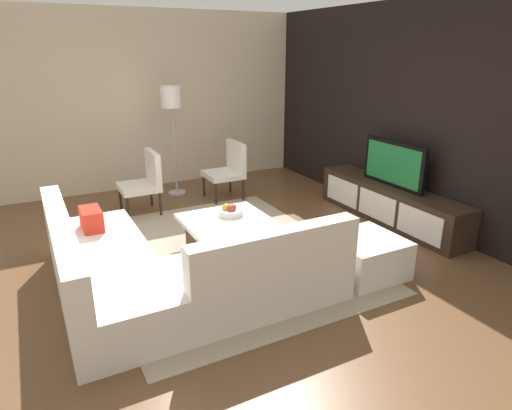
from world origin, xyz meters
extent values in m
plane|color=brown|center=(0.00, 0.00, 0.00)|extent=(14.00, 14.00, 0.00)
cube|color=black|center=(0.00, 2.70, 1.40)|extent=(6.40, 0.12, 2.80)
cube|color=beige|center=(-3.20, 0.20, 1.40)|extent=(0.12, 5.20, 2.80)
cube|color=tan|center=(-0.10, 0.00, 0.01)|extent=(3.33, 2.59, 0.01)
cube|color=#332319|center=(0.00, 2.40, 0.25)|extent=(2.36, 0.45, 0.50)
cube|color=white|center=(-0.72, 2.17, 0.25)|extent=(0.67, 0.01, 0.35)
cube|color=white|center=(0.00, 2.17, 0.25)|extent=(0.67, 0.01, 0.35)
cube|color=white|center=(0.72, 2.17, 0.25)|extent=(0.67, 0.01, 0.35)
cube|color=black|center=(0.00, 2.40, 0.79)|extent=(1.03, 0.05, 0.59)
cube|color=#1E7238|center=(0.00, 2.37, 0.79)|extent=(0.93, 0.01, 0.49)
cube|color=white|center=(0.20, -1.30, 0.21)|extent=(2.30, 0.85, 0.42)
cube|color=white|center=(0.20, -1.64, 0.62)|extent=(2.30, 0.18, 0.39)
cube|color=white|center=(0.93, -0.09, 0.21)|extent=(0.85, 1.56, 0.42)
cube|color=white|center=(1.26, -0.09, 0.62)|extent=(0.18, 1.56, 0.39)
cube|color=red|center=(-0.49, -1.30, 0.53)|extent=(0.36, 0.20, 0.22)
cube|color=red|center=(0.93, 0.30, 0.45)|extent=(0.60, 0.44, 0.06)
cube|color=#332319|center=(-0.10, 0.10, 0.17)|extent=(0.86, 0.76, 0.33)
cube|color=white|center=(-0.10, 0.10, 0.35)|extent=(1.08, 0.95, 0.05)
cylinder|color=#332319|center=(-2.11, -0.71, 0.19)|extent=(0.04, 0.04, 0.38)
cylinder|color=#332319|center=(-1.64, -0.71, 0.19)|extent=(0.04, 0.04, 0.38)
cylinder|color=#332319|center=(-2.11, -0.26, 0.19)|extent=(0.04, 0.04, 0.38)
cylinder|color=#332319|center=(-1.64, -0.26, 0.19)|extent=(0.04, 0.04, 0.38)
cube|color=white|center=(-1.87, -0.48, 0.38)|extent=(0.56, 0.53, 0.08)
cube|color=white|center=(-1.87, -0.26, 0.65)|extent=(0.56, 0.08, 0.45)
cylinder|color=#A5A5AA|center=(-2.51, 0.26, 0.01)|extent=(0.28, 0.28, 0.02)
cylinder|color=#A5A5AA|center=(-2.51, 0.26, 0.69)|extent=(0.03, 0.03, 1.34)
cylinder|color=white|center=(-2.51, 0.26, 1.52)|extent=(0.33, 0.33, 0.32)
cube|color=white|center=(1.00, 1.11, 0.20)|extent=(0.70, 0.70, 0.40)
cylinder|color=silver|center=(-0.28, 0.20, 0.42)|extent=(0.28, 0.28, 0.07)
sphere|color=#B23326|center=(-0.25, 0.19, 0.47)|extent=(0.10, 0.10, 0.10)
sphere|color=#B23326|center=(-0.30, 0.24, 0.47)|extent=(0.08, 0.08, 0.08)
sphere|color=gold|center=(-0.31, 0.16, 0.47)|extent=(0.10, 0.10, 0.10)
cylinder|color=#332319|center=(-2.17, 0.60, 0.19)|extent=(0.04, 0.04, 0.38)
cylinder|color=#332319|center=(-1.69, 0.60, 0.19)|extent=(0.04, 0.04, 0.38)
cylinder|color=#332319|center=(-2.17, 1.05, 0.19)|extent=(0.04, 0.04, 0.38)
cylinder|color=#332319|center=(-1.69, 1.05, 0.19)|extent=(0.04, 0.04, 0.38)
cube|color=white|center=(-1.93, 0.82, 0.38)|extent=(0.56, 0.53, 0.08)
cube|color=white|center=(-1.93, 1.05, 0.65)|extent=(0.56, 0.08, 0.45)
camera|label=1|loc=(4.11, -1.78, 2.21)|focal=31.14mm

